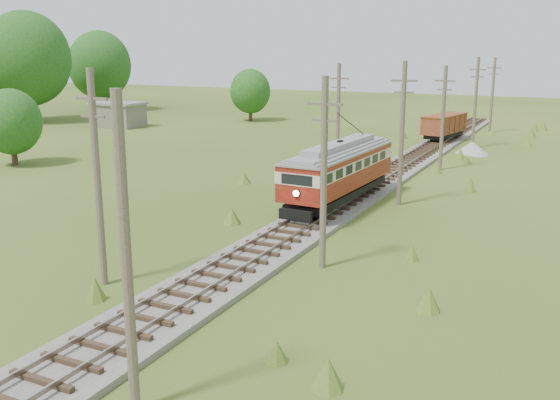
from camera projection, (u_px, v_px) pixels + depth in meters
The scene contains 17 objects.
railbed_main at pixel (366, 188), 43.78m from camera, with size 3.60×96.00×0.57m.
streetcar at pixel (339, 168), 38.57m from camera, with size 3.25×11.93×5.41m.
gondola at pixel (444, 125), 65.61m from camera, with size 3.56×7.51×2.40m.
gravel_pile at pixel (473, 148), 58.90m from camera, with size 3.14×3.33×1.14m.
utility_pole_r_1 at pixel (126, 260), 16.18m from camera, with size 0.30×0.30×8.80m.
utility_pole_r_2 at pixel (324, 172), 27.42m from camera, with size 1.60×0.30×8.60m.
utility_pole_r_3 at pixel (402, 133), 38.74m from camera, with size 1.60×0.30×9.00m.
utility_pole_r_4 at pixel (443, 117), 50.22m from camera, with size 1.60×0.30×8.40m.
utility_pole_r_5 at pixel (475, 102), 61.32m from camera, with size 1.60×0.30×8.90m.
utility_pole_r_6 at pixel (492, 94), 72.76m from camera, with size 1.60×0.30×8.70m.
utility_pole_l_a at pixel (97, 177), 25.36m from camera, with size 1.60×0.30×9.00m.
utility_pole_l_b at pixel (338, 116), 49.94m from camera, with size 1.60×0.30×8.60m.
tree_left_4 at pixel (27, 59), 82.46m from camera, with size 11.34×11.34×14.61m.
tree_left_5 at pixel (100, 65), 97.55m from camera, with size 9.66×9.66×12.44m.
tree_mid_a at pixel (250, 91), 84.52m from camera, with size 5.46×5.46×7.03m.
tree_mid_c at pixel (11, 122), 52.34m from camera, with size 5.04×5.04×6.49m.
shed at pixel (118, 114), 78.93m from camera, with size 6.40×4.40×3.10m.
Camera 1 is at (13.47, -7.00, 9.75)m, focal length 40.00 mm.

